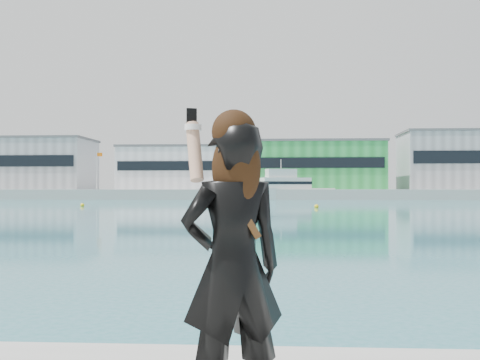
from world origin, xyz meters
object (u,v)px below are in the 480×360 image
object	(u,v)px
motor_yacht	(288,188)
buoy_extra	(82,206)
buoy_near	(316,208)
woman	(233,258)

from	to	relation	value
motor_yacht	buoy_extra	size ratio (longest dim) A/B	34.85
buoy_near	buoy_extra	distance (m)	28.40
buoy_near	motor_yacht	bearing A→B (deg)	92.91
motor_yacht	woman	distance (m)	113.66
buoy_extra	woman	distance (m)	72.17
buoy_near	woman	world-z (taller)	woman
buoy_extra	woman	xyz separation A→B (m)	(23.62, -68.17, 1.77)
motor_yacht	buoy_near	world-z (taller)	motor_yacht
motor_yacht	woman	size ratio (longest dim) A/B	9.12
motor_yacht	buoy_near	bearing A→B (deg)	-102.04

